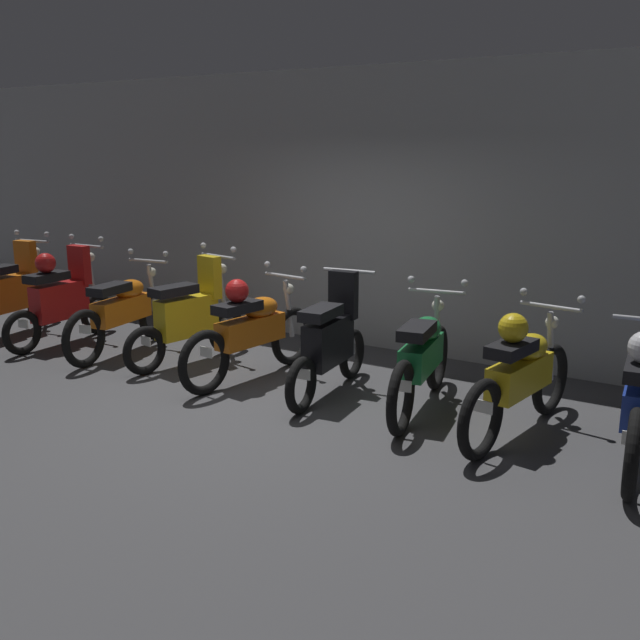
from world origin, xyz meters
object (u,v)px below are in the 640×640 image
(motorbike_slot_5, at_px, (330,342))
(motorbike_slot_2, at_px, (123,311))
(motorbike_slot_0, at_px, (11,293))
(motorbike_slot_3, at_px, (190,317))
(motorbike_slot_1, at_px, (61,298))
(motorbike_slot_7, at_px, (520,374))
(motorbike_slot_8, at_px, (640,397))
(motorbike_slot_4, at_px, (251,329))
(motorbike_slot_6, at_px, (422,358))

(motorbike_slot_5, bearing_deg, motorbike_slot_2, -179.81)
(motorbike_slot_0, relative_size, motorbike_slot_3, 1.00)
(motorbike_slot_5, bearing_deg, motorbike_slot_3, 177.58)
(motorbike_slot_0, xyz_separation_m, motorbike_slot_1, (0.95, 0.03, 0.04))
(motorbike_slot_0, distance_m, motorbike_slot_2, 1.89)
(motorbike_slot_1, bearing_deg, motorbike_slot_5, 1.91)
(motorbike_slot_1, xyz_separation_m, motorbike_slot_7, (5.65, 0.06, -0.04))
(motorbike_slot_3, height_order, motorbike_slot_8, motorbike_slot_3)
(motorbike_slot_3, xyz_separation_m, motorbike_slot_7, (3.76, -0.15, 0.00))
(motorbike_slot_3, height_order, motorbike_slot_4, motorbike_slot_3)
(motorbike_slot_6, relative_size, motorbike_slot_7, 1.00)
(motorbike_slot_2, bearing_deg, motorbike_slot_7, -0.70)
(motorbike_slot_2, bearing_deg, motorbike_slot_0, -175.72)
(motorbike_slot_2, xyz_separation_m, motorbike_slot_5, (2.82, 0.01, 0.03))
(motorbike_slot_8, bearing_deg, motorbike_slot_4, 178.29)
(motorbike_slot_0, xyz_separation_m, motorbike_slot_5, (4.71, 0.15, -0.00))
(motorbike_slot_0, relative_size, motorbike_slot_4, 0.86)
(motorbike_slot_4, bearing_deg, motorbike_slot_5, 1.48)
(motorbike_slot_3, distance_m, motorbike_slot_5, 1.87)
(motorbike_slot_0, bearing_deg, motorbike_slot_4, 1.91)
(motorbike_slot_7, bearing_deg, motorbike_slot_6, 172.03)
(motorbike_slot_1, relative_size, motorbike_slot_3, 1.01)
(motorbike_slot_7, relative_size, motorbike_slot_8, 1.00)
(motorbike_slot_1, height_order, motorbike_slot_3, same)
(motorbike_slot_0, distance_m, motorbike_slot_1, 0.95)
(motorbike_slot_4, distance_m, motorbike_slot_5, 0.94)
(motorbike_slot_7, bearing_deg, motorbike_slot_1, -179.40)
(motorbike_slot_5, distance_m, motorbike_slot_8, 2.83)
(motorbike_slot_3, relative_size, motorbike_slot_4, 0.86)
(motorbike_slot_5, height_order, motorbike_slot_6, motorbike_slot_5)
(motorbike_slot_8, bearing_deg, motorbike_slot_0, -179.90)
(motorbike_slot_2, distance_m, motorbike_slot_7, 4.71)
(motorbike_slot_1, xyz_separation_m, motorbike_slot_2, (0.94, 0.12, -0.08))
(motorbike_slot_0, bearing_deg, motorbike_slot_3, 4.62)
(motorbike_slot_1, distance_m, motorbike_slot_5, 3.76)
(motorbike_slot_6, distance_m, motorbike_slot_8, 1.90)
(motorbike_slot_1, height_order, motorbike_slot_6, motorbike_slot_1)
(motorbike_slot_0, distance_m, motorbike_slot_8, 7.54)
(motorbike_slot_0, relative_size, motorbike_slot_7, 0.86)
(motorbike_slot_3, distance_m, motorbike_slot_6, 2.81)
(motorbike_slot_5, xyz_separation_m, motorbike_slot_6, (0.94, 0.07, -0.03))
(motorbike_slot_1, bearing_deg, motorbike_slot_7, 0.60)
(motorbike_slot_3, bearing_deg, motorbike_slot_4, -6.30)
(motorbike_slot_0, xyz_separation_m, motorbike_slot_3, (2.84, 0.23, 0.00))
(motorbike_slot_0, xyz_separation_m, motorbike_slot_4, (3.77, 0.13, 0.00))
(motorbike_slot_5, bearing_deg, motorbike_slot_4, -178.52)
(motorbike_slot_8, bearing_deg, motorbike_slot_7, 175.72)
(motorbike_slot_0, height_order, motorbike_slot_6, motorbike_slot_0)
(motorbike_slot_2, relative_size, motorbike_slot_4, 1.00)
(motorbike_slot_3, xyz_separation_m, motorbike_slot_6, (2.81, -0.01, -0.04))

